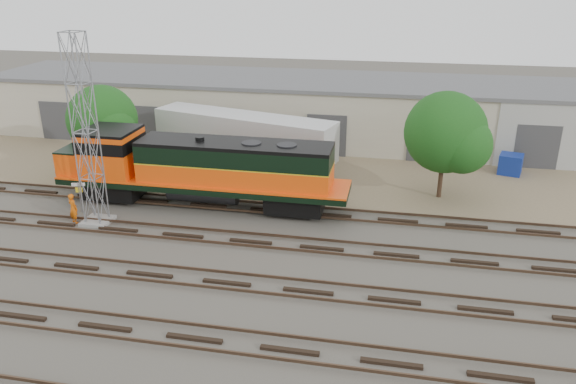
% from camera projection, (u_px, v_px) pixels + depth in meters
% --- Properties ---
extents(ground, '(140.00, 140.00, 0.00)m').
position_uv_depth(ground, '(244.00, 255.00, 29.92)').
color(ground, '#47423A').
rests_on(ground, ground).
extents(dirt_strip, '(80.00, 16.00, 0.02)m').
position_uv_depth(dirt_strip, '(295.00, 165.00, 43.58)').
color(dirt_strip, '#726047').
rests_on(dirt_strip, ground).
extents(tracks, '(80.00, 20.40, 0.28)m').
position_uv_depth(tracks, '(227.00, 283.00, 27.16)').
color(tracks, black).
rests_on(tracks, ground).
extents(warehouse, '(58.40, 10.40, 5.30)m').
position_uv_depth(warehouse, '(313.00, 109.00, 49.86)').
color(warehouse, '#BEB79E').
rests_on(warehouse, ground).
extents(locomotive, '(18.73, 3.29, 4.50)m').
position_uv_depth(locomotive, '(197.00, 168.00, 35.30)').
color(locomotive, black).
rests_on(locomotive, tracks).
extents(signal_tower, '(1.64, 1.64, 11.13)m').
position_uv_depth(signal_tower, '(86.00, 136.00, 31.81)').
color(signal_tower, gray).
rests_on(signal_tower, ground).
extents(sign_post, '(0.80, 0.24, 2.01)m').
position_uv_depth(sign_post, '(79.00, 191.00, 34.70)').
color(sign_post, gray).
rests_on(sign_post, ground).
extents(worker, '(0.81, 0.70, 1.87)m').
position_uv_depth(worker, '(73.00, 208.00, 33.43)').
color(worker, '#D7590B').
rests_on(worker, ground).
extents(semi_trailer, '(14.31, 6.46, 4.33)m').
position_uv_depth(semi_trailer, '(248.00, 137.00, 41.31)').
color(semi_trailer, silver).
rests_on(semi_trailer, ground).
extents(dumpster_blue, '(1.93, 1.86, 1.50)m').
position_uv_depth(dumpster_blue, '(510.00, 164.00, 41.57)').
color(dumpster_blue, navy).
rests_on(dumpster_blue, ground).
extents(tree_west, '(5.28, 5.03, 6.58)m').
position_uv_depth(tree_west, '(105.00, 122.00, 40.37)').
color(tree_west, '#382619').
rests_on(tree_west, ground).
extents(tree_mid, '(4.05, 3.86, 3.86)m').
position_uv_depth(tree_mid, '(127.00, 162.00, 39.45)').
color(tree_mid, '#382619').
rests_on(tree_mid, ground).
extents(tree_east, '(5.53, 5.27, 7.11)m').
position_uv_depth(tree_east, '(450.00, 135.00, 35.75)').
color(tree_east, '#382619').
rests_on(tree_east, ground).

